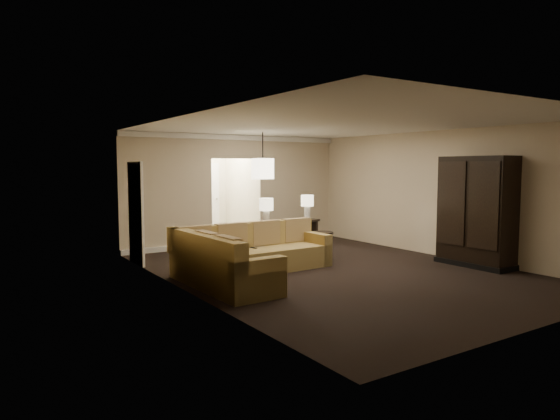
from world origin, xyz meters
TOP-DOWN VIEW (x-y plane):
  - ground at (0.00, 0.00)m, footprint 8.00×8.00m
  - wall_back at (0.00, 4.00)m, footprint 6.00×0.04m
  - wall_front at (0.00, -4.00)m, footprint 6.00×0.04m
  - wall_left at (-3.00, 0.00)m, footprint 0.04×8.00m
  - wall_right at (3.00, 0.00)m, footprint 0.04×8.00m
  - ceiling at (0.00, 0.00)m, footprint 6.00×8.00m
  - crown_molding at (0.00, 3.95)m, footprint 6.00×0.10m
  - baseboard at (0.00, 3.95)m, footprint 6.00×0.10m
  - side_door at (-2.97, 2.80)m, footprint 0.05×0.90m
  - foyer at (0.00, 5.34)m, footprint 1.44×2.02m
  - sectional_sofa at (-1.66, 0.49)m, footprint 3.12×2.48m
  - coffee_table at (-1.23, 1.00)m, footprint 1.17×1.17m
  - console_table at (0.24, 2.00)m, footprint 1.99×1.03m
  - armoire at (2.69, -1.12)m, footprint 0.66×1.53m
  - drink_table at (0.61, 1.20)m, footprint 0.47×0.47m
  - table_lamp_left at (-0.48, 1.77)m, footprint 0.30×0.30m
  - table_lamp_right at (0.95, 2.23)m, footprint 0.30×0.30m
  - pendant_light at (0.00, 2.70)m, footprint 0.38×0.38m
  - person at (-0.45, 5.60)m, footprint 0.69×0.46m

SIDE VIEW (x-z plane):
  - ground at x=0.00m, z-range 0.00..0.00m
  - baseboard at x=0.00m, z-range 0.00..0.12m
  - coffee_table at x=-1.23m, z-range 0.00..0.44m
  - sectional_sofa at x=-1.66m, z-range -0.09..0.83m
  - drink_table at x=0.61m, z-range 0.13..0.71m
  - console_table at x=0.24m, z-range 0.07..0.82m
  - person at x=-0.45m, z-range 0.00..1.91m
  - side_door at x=-2.97m, z-range 0.00..2.10m
  - armoire at x=2.69m, z-range -0.05..2.16m
  - table_lamp_left at x=-0.48m, z-range 0.85..1.42m
  - table_lamp_right at x=0.95m, z-range 0.85..1.42m
  - foyer at x=0.00m, z-range -0.10..2.70m
  - wall_back at x=0.00m, z-range 0.00..2.80m
  - wall_front at x=0.00m, z-range 0.00..2.80m
  - wall_left at x=-3.00m, z-range 0.00..2.80m
  - wall_right at x=3.00m, z-range 0.00..2.80m
  - pendant_light at x=0.00m, z-range 1.41..2.50m
  - crown_molding at x=0.00m, z-range 2.67..2.79m
  - ceiling at x=0.00m, z-range 2.79..2.81m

